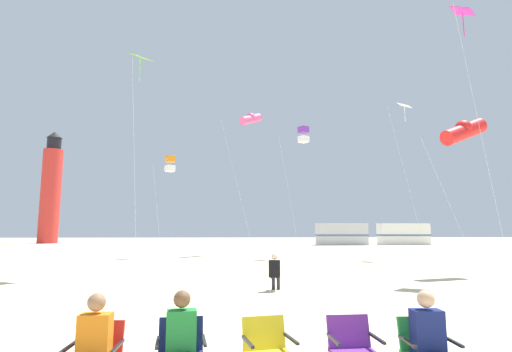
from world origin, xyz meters
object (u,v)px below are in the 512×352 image
camp_chair_yellow (267,347)px  kite_box_orange (170,164)px  camp_chair_purple (353,345)px  kite_diamond_white (405,112)px  kite_flyer_standing (275,271)px  kite_diamond_magenta (464,22)px  rv_van_silver (341,234)px  camp_chair_navy (181,348)px  kite_box_violet (303,135)px  camp_chair_green (426,348)px  spectator_red_chair (92,347)px  spectator_green_chair (431,341)px  lighthouse_distant (51,190)px  kite_diamond_lime (140,65)px  rv_van_white (403,234)px  kite_tube_rainbow (251,119)px  spectator_navy_chair (181,341)px  kite_tube_scarlet (464,131)px

camp_chair_yellow → kite_box_orange: 25.02m
camp_chair_purple → kite_diamond_white: (11.01, 21.92, 9.80)m
kite_flyer_standing → kite_diamond_white: kite_diamond_white is taller
kite_diamond_magenta → rv_van_silver: kite_diamond_magenta is taller
camp_chair_navy → kite_box_violet: kite_box_violet is taller
camp_chair_navy → camp_chair_green: size_ratio=1.00×
spectator_red_chair → spectator_green_chair: same height
kite_box_orange → kite_diamond_white: (16.77, -1.86, 3.66)m
rv_van_silver → spectator_red_chair: bearing=-109.9°
lighthouse_distant → kite_flyer_standing: bearing=-59.9°
kite_diamond_lime → rv_van_white: (27.26, 33.93, -8.05)m
camp_chair_yellow → spectator_red_chair: bearing=176.5°
rv_van_white → camp_chair_navy: bearing=-116.4°
kite_box_violet → kite_tube_rainbow: kite_tube_rainbow is taller
camp_chair_navy → rv_van_silver: bearing=65.0°
spectator_navy_chair → camp_chair_yellow: size_ratio=1.41×
kite_box_violet → lighthouse_distant: (-31.89, 33.33, -0.86)m
kite_diamond_white → kite_diamond_magenta: bearing=-101.3°
camp_chair_green → kite_box_orange: 25.58m
spectator_navy_chair → lighthouse_distant: 62.41m
camp_chair_yellow → rv_van_silver: (14.16, 46.46, 0.89)m
camp_chair_purple → kite_flyer_standing: kite_flyer_standing is taller
spectator_green_chair → kite_box_orange: 25.68m
camp_chair_green → spectator_navy_chair: bearing=-178.6°
kite_box_violet → camp_chair_yellow: bearing=-102.0°
camp_chair_purple → camp_chair_green: 0.84m
kite_flyer_standing → spectator_red_chair: bearing=83.3°
kite_tube_scarlet → camp_chair_purple: bearing=-127.1°
kite_diamond_magenta → camp_chair_navy: bearing=-134.7°
camp_chair_yellow → camp_chair_purple: 1.02m
spectator_navy_chair → kite_diamond_magenta: (10.82, 11.08, 10.38)m
rv_van_white → camp_chair_green: bearing=-113.5°
kite_diamond_magenta → kite_diamond_lime: bearing=172.1°
kite_tube_rainbow → kite_tube_scarlet: 18.42m
kite_diamond_magenta → rv_van_white: 39.34m
kite_tube_scarlet → rv_van_silver: kite_tube_scarlet is taller
spectator_red_chair → kite_tube_rainbow: (3.19, 27.69, 10.54)m
camp_chair_navy → kite_box_violet: size_ratio=0.09×
spectator_green_chair → rv_van_silver: 48.37m
kite_tube_scarlet → kite_tube_rainbow: bearing=119.8°
camp_chair_purple → kite_diamond_lime: bearing=111.8°
kite_tube_scarlet → lighthouse_distant: size_ratio=0.42×
kite_diamond_magenta → kite_box_violet: kite_diamond_magenta is taller
kite_tube_rainbow → rv_van_silver: bearing=55.9°
kite_tube_scarlet → rv_van_silver: bearing=83.3°
kite_box_violet → spectator_navy_chair: bearing=-104.3°
kite_tube_rainbow → kite_box_orange: bearing=-148.8°
kite_tube_rainbow → kite_diamond_lime: kite_tube_rainbow is taller
camp_chair_green → rv_van_silver: bearing=77.5°
spectator_red_chair → spectator_navy_chair: (0.93, 0.15, 0.00)m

